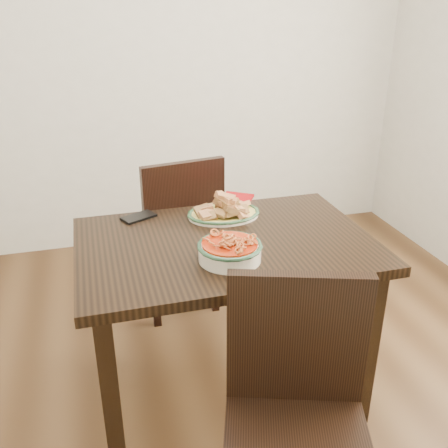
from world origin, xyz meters
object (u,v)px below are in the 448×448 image
object	(u,v)px
chair_near	(297,409)
noodle_bowl	(230,249)
chair_far	(178,228)
smartphone	(139,217)
fish_plate	(224,207)
dining_table	(225,265)

from	to	relation	value
chair_near	noodle_bowl	xyz separation A→B (m)	(-0.06, 0.49, 0.29)
chair_far	smartphone	distance (m)	0.52
fish_plate	smartphone	distance (m)	0.36
chair_far	chair_near	xyz separation A→B (m)	(0.10, -1.34, 0.00)
chair_near	smartphone	size ratio (longest dim) A/B	6.39
smartphone	noodle_bowl	bearing A→B (deg)	-85.82
chair_near	chair_far	bearing A→B (deg)	112.73
chair_far	fish_plate	distance (m)	0.57
fish_plate	smartphone	bearing A→B (deg)	167.49
chair_near	fish_plate	size ratio (longest dim) A/B	2.94
dining_table	noodle_bowl	bearing A→B (deg)	-100.10
noodle_bowl	chair_far	bearing A→B (deg)	92.27
dining_table	chair_far	xyz separation A→B (m)	(-0.06, 0.70, -0.14)
smartphone	chair_far	bearing A→B (deg)	33.22
chair_near	fish_plate	xyz separation A→B (m)	(0.02, 0.87, 0.30)
noodle_bowl	smartphone	world-z (taller)	noodle_bowl
dining_table	noodle_bowl	distance (m)	0.22
fish_plate	noodle_bowl	xyz separation A→B (m)	(-0.08, -0.38, -0.00)
chair_far	chair_near	distance (m)	1.34
fish_plate	dining_table	bearing A→B (deg)	-103.99
dining_table	noodle_bowl	xyz separation A→B (m)	(-0.03, -0.15, 0.15)
chair_near	smartphone	xyz separation A→B (m)	(-0.33, 0.95, 0.26)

